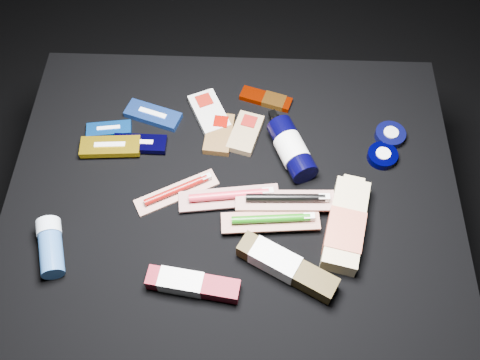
{
  "coord_description": "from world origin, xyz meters",
  "views": [
    {
      "loc": [
        0.04,
        -0.59,
        1.4
      ],
      "look_at": [
        0.01,
        0.01,
        0.42
      ],
      "focal_mm": 40.0,
      "sensor_mm": 36.0,
      "label": 1
    }
  ],
  "objects_px": {
    "bodywash_bottle": "(345,226)",
    "deodorant_stick": "(51,246)",
    "toothpaste_carton_red": "(189,284)",
    "lotion_bottle": "(292,149)"
  },
  "relations": [
    {
      "from": "bodywash_bottle",
      "to": "deodorant_stick",
      "type": "distance_m",
      "value": 0.6
    },
    {
      "from": "bodywash_bottle",
      "to": "deodorant_stick",
      "type": "height_order",
      "value": "deodorant_stick"
    },
    {
      "from": "deodorant_stick",
      "to": "toothpaste_carton_red",
      "type": "distance_m",
      "value": 0.29
    },
    {
      "from": "bodywash_bottle",
      "to": "deodorant_stick",
      "type": "bearing_deg",
      "value": -161.04
    },
    {
      "from": "bodywash_bottle",
      "to": "toothpaste_carton_red",
      "type": "height_order",
      "value": "bodywash_bottle"
    },
    {
      "from": "lotion_bottle",
      "to": "toothpaste_carton_red",
      "type": "relative_size",
      "value": 1.04
    },
    {
      "from": "bodywash_bottle",
      "to": "lotion_bottle",
      "type": "bearing_deg",
      "value": 133.06
    },
    {
      "from": "lotion_bottle",
      "to": "bodywash_bottle",
      "type": "bearing_deg",
      "value": -82.48
    },
    {
      "from": "lotion_bottle",
      "to": "toothpaste_carton_red",
      "type": "xyz_separation_m",
      "value": [
        -0.2,
        -0.32,
        -0.01
      ]
    },
    {
      "from": "lotion_bottle",
      "to": "bodywash_bottle",
      "type": "height_order",
      "value": "lotion_bottle"
    }
  ]
}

